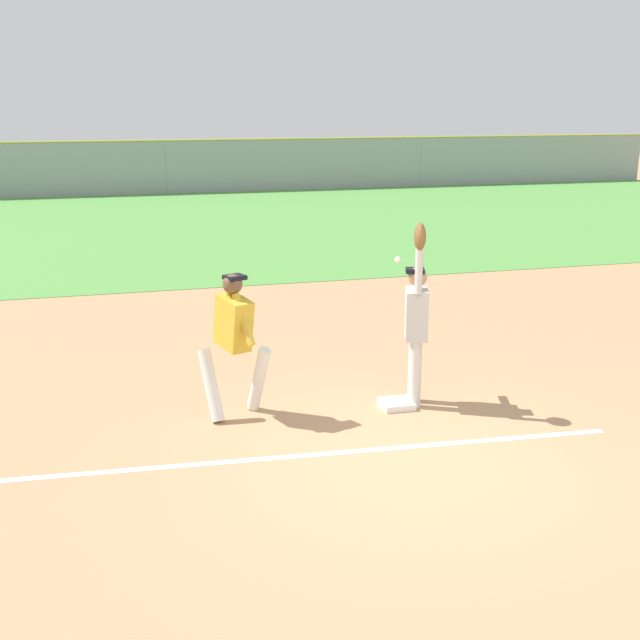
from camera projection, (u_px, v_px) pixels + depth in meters
name	position (u px, v px, depth m)	size (l,w,h in m)	color
ground_plane	(414.00, 466.00, 8.51)	(81.02, 81.02, 0.00)	tan
outfield_grass	(196.00, 225.00, 24.86)	(43.17, 17.50, 0.01)	#549342
chalk_foul_line	(52.00, 476.00, 8.27)	(12.00, 0.10, 0.01)	white
first_base	(396.00, 404.00, 10.13)	(0.38, 0.38, 0.08)	white
fielder	(416.00, 317.00, 9.95)	(0.41, 0.88, 2.28)	silver
runner	(234.00, 335.00, 9.61)	(0.88, 0.81, 1.72)	white
baseball	(398.00, 260.00, 9.72)	(0.07, 0.07, 0.07)	white
outfield_fence	(166.00, 167.00, 32.74)	(43.25, 0.08, 2.11)	#93999E
parked_car_red	(65.00, 170.00, 36.13)	(4.47, 2.25, 1.25)	#B21E1E
parked_car_green	(197.00, 168.00, 36.76)	(4.57, 2.47, 1.25)	#1E6B33
parked_car_silver	(315.00, 165.00, 38.69)	(4.54, 2.39, 1.25)	#B7B7BC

